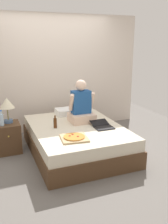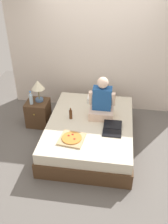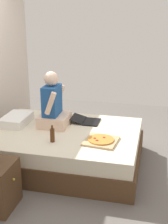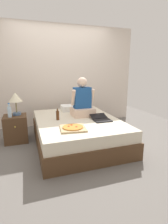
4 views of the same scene
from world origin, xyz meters
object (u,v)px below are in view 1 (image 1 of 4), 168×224
(laptop, at_px, (103,126))
(pizza_box, at_px, (74,138))
(person_seated, at_px, (81,107))
(lamp_on_left_nightstand, at_px, (7,105))
(water_bottle, at_px, (2,119))
(nightstand_left, at_px, (8,138))
(beer_bottle_on_bed, at_px, (55,123))
(bed, at_px, (76,139))

(laptop, height_order, pizza_box, laptop)
(person_seated, distance_m, pizza_box, 0.91)
(lamp_on_left_nightstand, relative_size, pizza_box, 1.01)
(water_bottle, xyz_separation_m, person_seated, (1.40, -0.15, 0.13))
(nightstand_left, distance_m, beer_bottle_on_bed, 0.93)
(bed, xyz_separation_m, pizza_box, (-0.23, -0.55, 0.26))
(beer_bottle_on_bed, bearing_deg, pizza_box, -77.38)
(person_seated, bearing_deg, beer_bottle_on_bed, -162.73)
(person_seated, bearing_deg, water_bottle, 173.91)
(pizza_box, height_order, beer_bottle_on_bed, beer_bottle_on_bed)
(bed, relative_size, person_seated, 2.66)
(bed, height_order, person_seated, person_seated)
(pizza_box, bearing_deg, nightstand_left, 132.03)
(beer_bottle_on_bed, bearing_deg, laptop, -19.30)
(bed, height_order, pizza_box, pizza_box)
(water_bottle, xyz_separation_m, pizza_box, (0.99, -0.92, -0.14))
(bed, xyz_separation_m, nightstand_left, (-1.14, 0.45, 0.03))
(person_seated, bearing_deg, laptop, -62.94)
(water_bottle, bearing_deg, pizza_box, -42.88)
(water_bottle, xyz_separation_m, laptop, (1.63, -0.59, -0.14))
(nightstand_left, bearing_deg, water_bottle, -131.65)
(pizza_box, bearing_deg, laptop, 26.88)
(lamp_on_left_nightstand, bearing_deg, person_seated, -12.72)
(bed, relative_size, water_bottle, 7.52)
(lamp_on_left_nightstand, bearing_deg, bed, -24.59)
(person_seated, bearing_deg, pizza_box, -118.45)
(person_seated, bearing_deg, nightstand_left, 169.73)
(pizza_box, bearing_deg, water_bottle, 137.12)
(laptop, bearing_deg, beer_bottle_on_bed, 160.70)
(pizza_box, distance_m, beer_bottle_on_bed, 0.62)
(pizza_box, xyz_separation_m, beer_bottle_on_bed, (-0.13, 0.60, 0.07))
(nightstand_left, relative_size, person_seated, 0.68)
(bed, bearing_deg, water_bottle, 163.40)
(nightstand_left, xyz_separation_m, lamp_on_left_nightstand, (0.04, 0.05, 0.59))
(lamp_on_left_nightstand, bearing_deg, nightstand_left, -128.63)
(laptop, distance_m, beer_bottle_on_bed, 0.82)
(bed, bearing_deg, person_seated, 49.86)
(bed, relative_size, pizza_box, 4.66)
(pizza_box, bearing_deg, beer_bottle_on_bed, 102.62)
(laptop, bearing_deg, pizza_box, -153.12)
(bed, distance_m, pizza_box, 0.66)
(lamp_on_left_nightstand, distance_m, laptop, 1.72)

